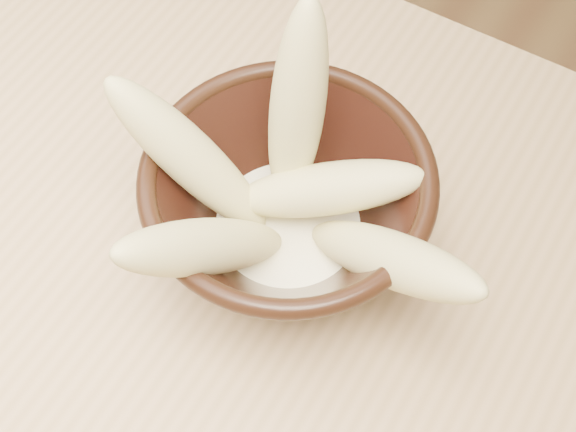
# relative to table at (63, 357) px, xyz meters

# --- Properties ---
(table) EXTENTS (1.20, 0.80, 0.75)m
(table) POSITION_rel_table_xyz_m (0.00, 0.00, 0.00)
(table) COLOR tan
(table) RESTS_ON ground
(bowl) EXTENTS (0.19, 0.19, 0.10)m
(bowl) POSITION_rel_table_xyz_m (0.12, 0.13, 0.14)
(bowl) COLOR black
(bowl) RESTS_ON table
(milk_puddle) EXTENTS (0.11, 0.11, 0.01)m
(milk_puddle) POSITION_rel_table_xyz_m (0.12, 0.13, 0.11)
(milk_puddle) COLOR #FDF5CB
(milk_puddle) RESTS_ON bowl
(banana_upright) EXTENTS (0.05, 0.07, 0.17)m
(banana_upright) POSITION_rel_table_xyz_m (0.11, 0.17, 0.20)
(banana_upright) COLOR #D9CC80
(banana_upright) RESTS_ON bowl
(banana_left) EXTENTS (0.13, 0.06, 0.14)m
(banana_left) POSITION_rel_table_xyz_m (0.06, 0.12, 0.17)
(banana_left) COLOR #D9CC80
(banana_left) RESTS_ON bowl
(banana_right) EXTENTS (0.15, 0.07, 0.12)m
(banana_right) POSITION_rel_table_xyz_m (0.20, 0.12, 0.16)
(banana_right) COLOR #D9CC80
(banana_right) RESTS_ON bowl
(banana_across) EXTENTS (0.13, 0.09, 0.07)m
(banana_across) POSITION_rel_table_xyz_m (0.14, 0.15, 0.16)
(banana_across) COLOR #D9CC80
(banana_across) RESTS_ON bowl
(banana_front) EXTENTS (0.08, 0.14, 0.13)m
(banana_front) POSITION_rel_table_xyz_m (0.10, 0.07, 0.17)
(banana_front) COLOR #D9CC80
(banana_front) RESTS_ON bowl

